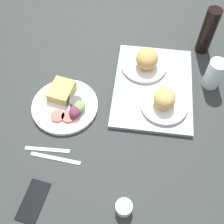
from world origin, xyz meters
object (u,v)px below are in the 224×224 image
(bread_plate_far, at_px, (164,101))
(soda_bottle, at_px, (208,31))
(espresso_cup, at_px, (124,208))
(bread_plate_near, at_px, (146,61))
(plate_with_salad, at_px, (66,103))
(fork, at_px, (47,149))
(cell_phone, at_px, (33,201))
(knife, at_px, (56,158))
(drinking_glass, at_px, (214,74))
(serving_tray, at_px, (153,86))

(bread_plate_far, bearing_deg, soda_bottle, 155.69)
(soda_bottle, xyz_separation_m, espresso_cup, (0.79, -0.27, -0.09))
(bread_plate_near, bearing_deg, soda_bottle, 122.93)
(bread_plate_near, relative_size, plate_with_salad, 0.74)
(fork, height_order, cell_phone, cell_phone)
(fork, xyz_separation_m, cell_phone, (0.19, 0.01, 0.00))
(bread_plate_near, distance_m, knife, 0.57)
(bread_plate_far, distance_m, fork, 0.49)
(bread_plate_near, xyz_separation_m, soda_bottle, (-0.17, 0.26, 0.06))
(bread_plate_near, distance_m, soda_bottle, 0.31)
(drinking_glass, bearing_deg, fork, -56.10)
(bread_plate_near, relative_size, drinking_glass, 1.51)
(bread_plate_near, relative_size, cell_phone, 1.39)
(bread_plate_far, xyz_separation_m, plate_with_salad, (0.05, -0.39, -0.03))
(plate_with_salad, xyz_separation_m, cell_phone, (0.40, -0.02, -0.01))
(cell_phone, bearing_deg, knife, 175.32)
(knife, xyz_separation_m, cell_phone, (0.16, -0.03, 0.00))
(drinking_glass, height_order, soda_bottle, soda_bottle)
(bread_plate_near, bearing_deg, fork, -35.62)
(serving_tray, relative_size, plate_with_salad, 1.67)
(bread_plate_far, height_order, knife, bread_plate_far)
(soda_bottle, bearing_deg, plate_with_salad, -53.41)
(bread_plate_near, xyz_separation_m, plate_with_salad, (0.25, -0.30, -0.03))
(serving_tray, distance_m, drinking_glass, 0.26)
(bread_plate_far, relative_size, knife, 1.01)
(bread_plate_near, distance_m, cell_phone, 0.72)
(bread_plate_far, bearing_deg, drinking_glass, 128.52)
(serving_tray, xyz_separation_m, fork, (0.35, -0.37, -0.01))
(fork, bearing_deg, knife, -40.68)
(bread_plate_far, height_order, soda_bottle, soda_bottle)
(drinking_glass, relative_size, cell_phone, 0.92)
(bread_plate_near, relative_size, fork, 1.18)
(bread_plate_near, distance_m, espresso_cup, 0.63)
(soda_bottle, bearing_deg, drinking_glass, 8.48)
(espresso_cup, height_order, cell_phone, espresso_cup)
(bread_plate_far, height_order, fork, bread_plate_far)
(bread_plate_far, distance_m, knife, 0.48)
(espresso_cup, bearing_deg, drinking_glass, 152.68)
(fork, xyz_separation_m, knife, (0.03, 0.04, 0.00))
(serving_tray, distance_m, bread_plate_far, 0.12)
(espresso_cup, relative_size, knife, 0.29)
(bread_plate_near, bearing_deg, knife, -30.53)
(bread_plate_near, xyz_separation_m, knife, (0.49, -0.29, -0.05))
(bread_plate_near, xyz_separation_m, drinking_glass, (0.04, 0.29, 0.02))
(bread_plate_far, bearing_deg, plate_with_salad, -82.79)
(bread_plate_near, bearing_deg, plate_with_salad, -50.55)
(bread_plate_far, distance_m, cell_phone, 0.61)
(bread_plate_near, height_order, espresso_cup, bread_plate_near)
(espresso_cup, height_order, knife, espresso_cup)
(bread_plate_far, distance_m, plate_with_salad, 0.40)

